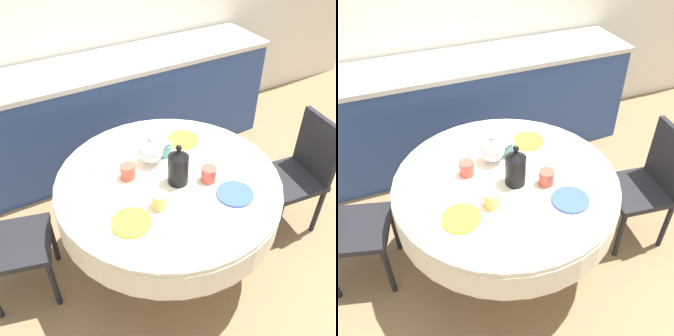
# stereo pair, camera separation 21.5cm
# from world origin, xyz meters

# --- Properties ---
(ground_plane) EXTENTS (12.00, 12.00, 0.00)m
(ground_plane) POSITION_xyz_m (0.00, 0.00, 0.00)
(ground_plane) COLOR #8E704C
(wall_back) EXTENTS (7.00, 0.05, 2.60)m
(wall_back) POSITION_xyz_m (0.00, 1.65, 1.30)
(wall_back) COLOR silver
(wall_back) RESTS_ON ground_plane
(kitchen_counter) EXTENTS (3.24, 0.64, 0.93)m
(kitchen_counter) POSITION_xyz_m (0.00, 1.31, 0.47)
(kitchen_counter) COLOR #2D4784
(kitchen_counter) RESTS_ON ground_plane
(dining_table) EXTENTS (1.34, 1.34, 0.74)m
(dining_table) POSITION_xyz_m (0.00, 0.00, 0.61)
(dining_table) COLOR tan
(dining_table) RESTS_ON ground_plane
(chair_left) EXTENTS (0.45, 0.45, 0.88)m
(chair_left) POSITION_xyz_m (1.00, -0.13, 0.49)
(chair_left) COLOR black
(chair_left) RESTS_ON ground_plane
(chair_right) EXTENTS (0.49, 0.49, 0.88)m
(chair_right) POSITION_xyz_m (-0.97, 0.26, 0.49)
(chair_right) COLOR black
(chair_right) RESTS_ON ground_plane
(plate_near_left) EXTENTS (0.21, 0.21, 0.01)m
(plate_near_left) POSITION_xyz_m (-0.34, -0.21, 0.74)
(plate_near_left) COLOR yellow
(plate_near_left) RESTS_ON dining_table
(cup_near_left) EXTENTS (0.09, 0.09, 0.09)m
(cup_near_left) POSITION_xyz_m (-0.15, -0.18, 0.78)
(cup_near_left) COLOR #DBB766
(cup_near_left) RESTS_ON dining_table
(plate_near_right) EXTENTS (0.21, 0.21, 0.01)m
(plate_near_right) POSITION_xyz_m (0.26, -0.31, 0.74)
(plate_near_right) COLOR #3856AD
(plate_near_right) RESTS_ON dining_table
(cup_near_right) EXTENTS (0.09, 0.09, 0.09)m
(cup_near_right) POSITION_xyz_m (0.20, -0.13, 0.78)
(cup_near_right) COLOR #CC4C3D
(cup_near_right) RESTS_ON dining_table
(plate_far_left) EXTENTS (0.21, 0.21, 0.01)m
(plate_far_left) POSITION_xyz_m (-0.27, 0.30, 0.74)
(plate_far_left) COLOR white
(plate_far_left) RESTS_ON dining_table
(cup_far_left) EXTENTS (0.09, 0.09, 0.09)m
(cup_far_left) POSITION_xyz_m (-0.20, 0.12, 0.78)
(cup_far_left) COLOR #CC4C3D
(cup_far_left) RESTS_ON dining_table
(plate_far_right) EXTENTS (0.21, 0.21, 0.01)m
(plate_far_right) POSITION_xyz_m (0.27, 0.29, 0.74)
(plate_far_right) COLOR yellow
(plate_far_right) RESTS_ON dining_table
(cup_far_right) EXTENTS (0.09, 0.09, 0.09)m
(cup_far_right) POSITION_xyz_m (0.10, 0.21, 0.78)
(cup_far_right) COLOR #5BA39E
(cup_far_right) RESTS_ON dining_table
(coffee_carafe) EXTENTS (0.12, 0.12, 0.26)m
(coffee_carafe) POSITION_xyz_m (0.04, -0.05, 0.85)
(coffee_carafe) COLOR black
(coffee_carafe) RESTS_ON dining_table
(teapot) EXTENTS (0.21, 0.16, 0.20)m
(teapot) POSITION_xyz_m (-0.02, 0.19, 0.82)
(teapot) COLOR white
(teapot) RESTS_ON dining_table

